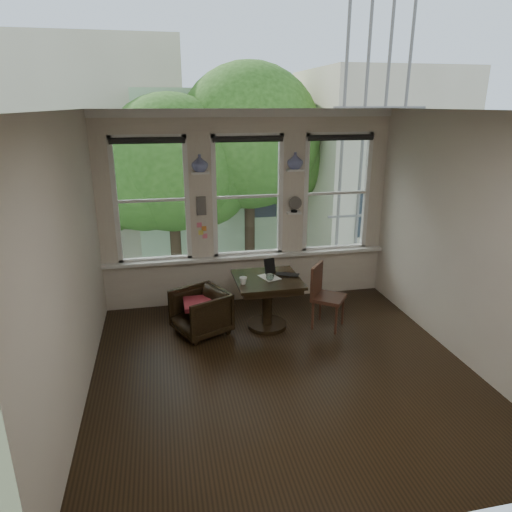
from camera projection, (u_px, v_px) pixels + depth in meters
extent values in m
plane|color=black|center=(283.00, 370.00, 5.51)|extent=(4.50, 4.50, 0.00)
plane|color=silver|center=(289.00, 110.00, 4.56)|extent=(4.50, 4.50, 0.00)
plane|color=beige|center=(247.00, 209.00, 7.12)|extent=(4.50, 0.00, 4.50)
plane|color=beige|center=(378.00, 358.00, 2.94)|extent=(4.50, 0.00, 4.50)
plane|color=beige|center=(70.00, 267.00, 4.60)|extent=(0.00, 4.50, 4.50)
plane|color=beige|center=(466.00, 241.00, 5.47)|extent=(0.00, 4.50, 4.50)
cube|color=white|center=(200.00, 173.00, 6.70)|extent=(0.26, 0.16, 0.03)
cube|color=white|center=(295.00, 170.00, 6.98)|extent=(0.26, 0.16, 0.03)
cube|color=#59544F|center=(201.00, 206.00, 6.89)|extent=(0.14, 0.06, 0.28)
imported|color=silver|center=(200.00, 163.00, 6.66)|extent=(0.24, 0.24, 0.25)
imported|color=silver|center=(295.00, 161.00, 6.94)|extent=(0.24, 0.24, 0.25)
imported|color=black|center=(201.00, 312.00, 6.32)|extent=(0.91, 0.90, 0.63)
cube|color=maroon|center=(200.00, 303.00, 6.28)|extent=(0.45, 0.45, 0.06)
imported|color=black|center=(287.00, 276.00, 6.40)|extent=(0.39, 0.34, 0.03)
imported|color=white|center=(243.00, 281.00, 6.14)|extent=(0.13, 0.13, 0.10)
imported|color=white|center=(270.00, 277.00, 6.27)|extent=(0.12, 0.12, 0.09)
cube|color=black|center=(270.00, 266.00, 6.51)|extent=(0.17, 0.12, 0.22)
cube|color=silver|center=(269.00, 277.00, 6.39)|extent=(0.30, 0.35, 0.00)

